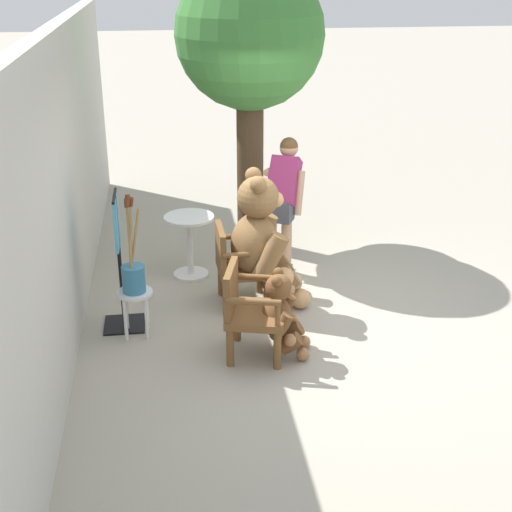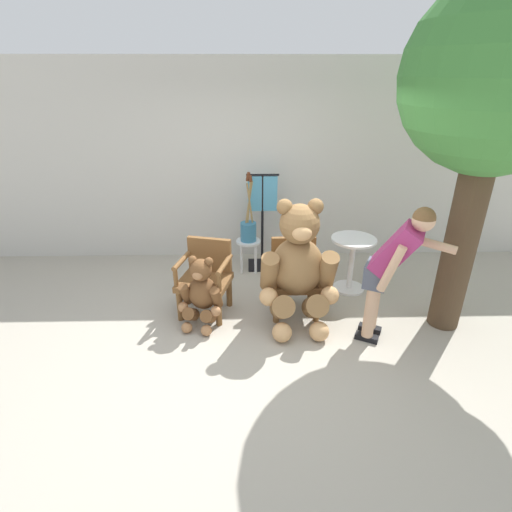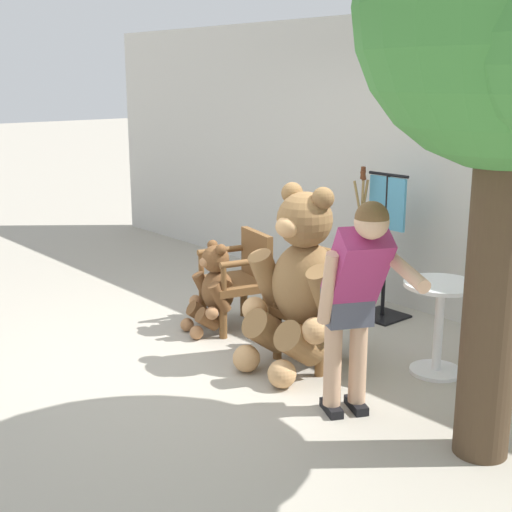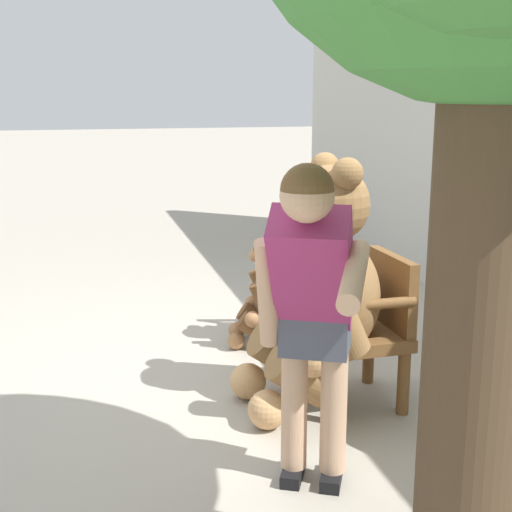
{
  "view_description": "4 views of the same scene",
  "coord_description": "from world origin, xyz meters",
  "px_view_note": "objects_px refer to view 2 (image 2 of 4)",
  "views": [
    {
      "loc": [
        -6.17,
        1.44,
        3.4
      ],
      "look_at": [
        -0.3,
        0.66,
        0.88
      ],
      "focal_mm": 50.0,
      "sensor_mm": 36.0,
      "label": 1
    },
    {
      "loc": [
        -0.02,
        -3.35,
        2.62
      ],
      "look_at": [
        0.07,
        0.49,
        0.82
      ],
      "focal_mm": 28.0,
      "sensor_mm": 36.0,
      "label": 2
    },
    {
      "loc": [
        4.26,
        -3.17,
        2.21
      ],
      "look_at": [
        0.16,
        0.36,
        0.84
      ],
      "focal_mm": 50.0,
      "sensor_mm": 36.0,
      "label": 3
    },
    {
      "loc": [
        4.11,
        -0.82,
        1.77
      ],
      "look_at": [
        0.05,
        0.23,
        0.79
      ],
      "focal_mm": 50.0,
      "sensor_mm": 36.0,
      "label": 4
    }
  ],
  "objects_px": {
    "round_side_table": "(352,258)",
    "clothing_display_stand": "(262,220)",
    "wooden_chair_left": "(206,275)",
    "wooden_chair_right": "(294,274)",
    "teddy_bear_large": "(298,266)",
    "white_stool": "(248,247)",
    "person_visitor": "(392,263)",
    "patio_tree": "(509,87)",
    "teddy_bear_small": "(201,292)",
    "brush_bucket": "(248,228)"
  },
  "relations": [
    {
      "from": "white_stool",
      "to": "teddy_bear_large",
      "type": "bearing_deg",
      "value": -67.63
    },
    {
      "from": "white_stool",
      "to": "round_side_table",
      "type": "distance_m",
      "value": 1.44
    },
    {
      "from": "white_stool",
      "to": "patio_tree",
      "type": "distance_m",
      "value": 3.42
    },
    {
      "from": "white_stool",
      "to": "clothing_display_stand",
      "type": "xyz_separation_m",
      "value": [
        0.2,
        0.13,
        0.36
      ]
    },
    {
      "from": "teddy_bear_large",
      "to": "person_visitor",
      "type": "distance_m",
      "value": 0.96
    },
    {
      "from": "clothing_display_stand",
      "to": "wooden_chair_right",
      "type": "bearing_deg",
      "value": -74.12
    },
    {
      "from": "white_stool",
      "to": "person_visitor",
      "type": "bearing_deg",
      "value": -49.63
    },
    {
      "from": "wooden_chair_left",
      "to": "brush_bucket",
      "type": "bearing_deg",
      "value": 64.21
    },
    {
      "from": "teddy_bear_small",
      "to": "patio_tree",
      "type": "distance_m",
      "value": 3.49
    },
    {
      "from": "teddy_bear_large",
      "to": "white_stool",
      "type": "relative_size",
      "value": 3.11
    },
    {
      "from": "wooden_chair_right",
      "to": "round_side_table",
      "type": "relative_size",
      "value": 1.19
    },
    {
      "from": "person_visitor",
      "to": "teddy_bear_small",
      "type": "bearing_deg",
      "value": 170.21
    },
    {
      "from": "wooden_chair_left",
      "to": "wooden_chair_right",
      "type": "xyz_separation_m",
      "value": [
        1.03,
        0.0,
        0.0
      ]
    },
    {
      "from": "teddy_bear_large",
      "to": "teddy_bear_small",
      "type": "bearing_deg",
      "value": -178.6
    },
    {
      "from": "person_visitor",
      "to": "clothing_display_stand",
      "type": "relative_size",
      "value": 1.1
    },
    {
      "from": "brush_bucket",
      "to": "wooden_chair_left",
      "type": "bearing_deg",
      "value": -115.79
    },
    {
      "from": "clothing_display_stand",
      "to": "teddy_bear_small",
      "type": "bearing_deg",
      "value": -116.48
    },
    {
      "from": "wooden_chair_left",
      "to": "white_stool",
      "type": "distance_m",
      "value": 1.16
    },
    {
      "from": "wooden_chair_left",
      "to": "round_side_table",
      "type": "relative_size",
      "value": 1.19
    },
    {
      "from": "wooden_chair_right",
      "to": "white_stool",
      "type": "height_order",
      "value": "wooden_chair_right"
    },
    {
      "from": "teddy_bear_large",
      "to": "brush_bucket",
      "type": "height_order",
      "value": "teddy_bear_large"
    },
    {
      "from": "teddy_bear_large",
      "to": "brush_bucket",
      "type": "distance_m",
      "value": 1.4
    },
    {
      "from": "wooden_chair_right",
      "to": "teddy_bear_small",
      "type": "distance_m",
      "value": 1.09
    },
    {
      "from": "white_stool",
      "to": "round_side_table",
      "type": "height_order",
      "value": "round_side_table"
    },
    {
      "from": "teddy_bear_large",
      "to": "person_visitor",
      "type": "bearing_deg",
      "value": -22.35
    },
    {
      "from": "teddy_bear_large",
      "to": "person_visitor",
      "type": "height_order",
      "value": "person_visitor"
    },
    {
      "from": "teddy_bear_small",
      "to": "patio_tree",
      "type": "xyz_separation_m",
      "value": [
        2.8,
        -0.1,
        2.08
      ]
    },
    {
      "from": "wooden_chair_right",
      "to": "clothing_display_stand",
      "type": "distance_m",
      "value": 1.24
    },
    {
      "from": "teddy_bear_large",
      "to": "teddy_bear_small",
      "type": "height_order",
      "value": "teddy_bear_large"
    },
    {
      "from": "wooden_chair_right",
      "to": "brush_bucket",
      "type": "distance_m",
      "value": 1.18
    },
    {
      "from": "teddy_bear_large",
      "to": "patio_tree",
      "type": "bearing_deg",
      "value": -4.27
    },
    {
      "from": "wooden_chair_left",
      "to": "clothing_display_stand",
      "type": "xyz_separation_m",
      "value": [
        0.7,
        1.17,
        0.26
      ]
    },
    {
      "from": "patio_tree",
      "to": "white_stool",
      "type": "bearing_deg",
      "value": 147.94
    },
    {
      "from": "round_side_table",
      "to": "clothing_display_stand",
      "type": "distance_m",
      "value": 1.35
    },
    {
      "from": "teddy_bear_large",
      "to": "patio_tree",
      "type": "relative_size",
      "value": 0.42
    },
    {
      "from": "person_visitor",
      "to": "patio_tree",
      "type": "height_order",
      "value": "patio_tree"
    },
    {
      "from": "wooden_chair_right",
      "to": "teddy_bear_small",
      "type": "relative_size",
      "value": 1.05
    },
    {
      "from": "wooden_chair_right",
      "to": "round_side_table",
      "type": "height_order",
      "value": "wooden_chair_right"
    },
    {
      "from": "teddy_bear_large",
      "to": "patio_tree",
      "type": "height_order",
      "value": "patio_tree"
    },
    {
      "from": "wooden_chair_right",
      "to": "brush_bucket",
      "type": "relative_size",
      "value": 0.9
    },
    {
      "from": "person_visitor",
      "to": "white_stool",
      "type": "bearing_deg",
      "value": 130.37
    },
    {
      "from": "person_visitor",
      "to": "patio_tree",
      "type": "bearing_deg",
      "value": 14.76
    },
    {
      "from": "teddy_bear_small",
      "to": "wooden_chair_left",
      "type": "bearing_deg",
      "value": 84.81
    },
    {
      "from": "clothing_display_stand",
      "to": "wooden_chair_left",
      "type": "bearing_deg",
      "value": -120.83
    },
    {
      "from": "white_stool",
      "to": "clothing_display_stand",
      "type": "height_order",
      "value": "clothing_display_stand"
    },
    {
      "from": "round_side_table",
      "to": "teddy_bear_small",
      "type": "bearing_deg",
      "value": -158.13
    },
    {
      "from": "patio_tree",
      "to": "clothing_display_stand",
      "type": "height_order",
      "value": "patio_tree"
    },
    {
      "from": "teddy_bear_small",
      "to": "brush_bucket",
      "type": "relative_size",
      "value": 0.85
    },
    {
      "from": "wooden_chair_right",
      "to": "teddy_bear_large",
      "type": "relative_size",
      "value": 0.6
    },
    {
      "from": "wooden_chair_right",
      "to": "brush_bucket",
      "type": "xyz_separation_m",
      "value": [
        -0.53,
        1.03,
        0.18
      ]
    }
  ]
}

